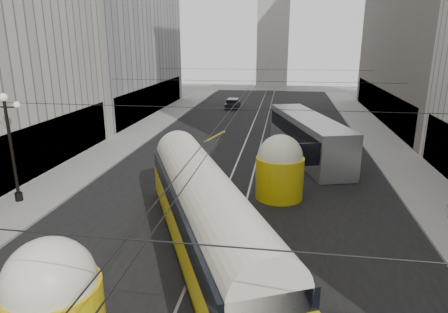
% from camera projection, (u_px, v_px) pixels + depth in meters
% --- Properties ---
extents(road, '(20.00, 85.00, 0.02)m').
position_uv_depth(road, '(251.00, 148.00, 35.72)').
color(road, black).
rests_on(road, ground).
extents(sidewalk_left, '(4.00, 72.00, 0.15)m').
position_uv_depth(sidewalk_left, '(137.00, 134.00, 40.77)').
color(sidewalk_left, gray).
rests_on(sidewalk_left, ground).
extents(sidewalk_right, '(4.00, 72.00, 0.15)m').
position_uv_depth(sidewalk_right, '(383.00, 143.00, 37.27)').
color(sidewalk_right, gray).
rests_on(sidewalk_right, ground).
extents(rail_left, '(0.12, 85.00, 0.04)m').
position_uv_depth(rail_left, '(243.00, 148.00, 35.83)').
color(rail_left, gray).
rests_on(rail_left, ground).
extents(rail_right, '(0.12, 85.00, 0.04)m').
position_uv_depth(rail_right, '(260.00, 149.00, 35.61)').
color(rail_right, gray).
rests_on(rail_right, ground).
extents(distant_tower, '(6.00, 6.00, 31.36)m').
position_uv_depth(distant_tower, '(274.00, 9.00, 76.56)').
color(distant_tower, '#B2AFA8').
rests_on(distant_tower, ground).
extents(lamppost_left_mid, '(1.86, 0.44, 6.37)m').
position_uv_depth(lamppost_left_mid, '(10.00, 142.00, 22.75)').
color(lamppost_left_mid, black).
rests_on(lamppost_left_mid, sidewalk_left).
extents(catenary, '(25.00, 72.00, 0.23)m').
position_uv_depth(catenary, '(253.00, 83.00, 33.09)').
color(catenary, black).
rests_on(catenary, ground).
extents(streetcar, '(9.24, 16.95, 4.01)m').
position_uv_depth(streetcar, '(206.00, 211.00, 17.86)').
color(streetcar, gold).
rests_on(streetcar, ground).
extents(city_bus, '(6.42, 13.82, 3.39)m').
position_uv_depth(city_bus, '(308.00, 135.00, 32.56)').
color(city_bus, '#A0A2A5').
rests_on(city_bus, ground).
extents(sedan_white_far, '(2.83, 5.16, 1.54)m').
position_uv_depth(sedan_white_far, '(286.00, 119.00, 45.04)').
color(sedan_white_far, silver).
rests_on(sedan_white_far, ground).
extents(sedan_dark_far, '(1.77, 4.20, 1.32)m').
position_uv_depth(sedan_dark_far, '(233.00, 104.00, 56.61)').
color(sedan_dark_far, black).
rests_on(sedan_dark_far, ground).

